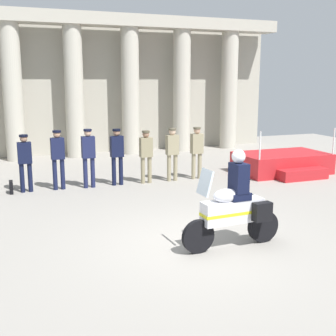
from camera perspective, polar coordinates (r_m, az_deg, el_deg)
The scene contains 12 objects.
ground_plane at distance 8.81m, azimuth 4.07°, elevation -9.67°, with size 28.00×28.00×0.00m, color gray.
colonnade_backdrop at distance 19.01m, azimuth -12.46°, elevation 11.37°, with size 18.58×1.61×5.97m.
reviewing_stand at distance 15.61m, azimuth 14.79°, elevation 0.58°, with size 3.05×2.36×1.59m.
officer_in_row_0 at distance 13.04m, azimuth -18.21°, elevation 1.19°, with size 0.39×0.24×1.66m.
officer_in_row_1 at distance 13.07m, azimuth -14.21°, elevation 1.67°, with size 0.39×0.24×1.75m.
officer_in_row_2 at distance 13.10m, azimuth -10.36°, elevation 1.89°, with size 0.39×0.24×1.76m.
officer_in_row_3 at distance 13.32m, azimuth -6.69°, elevation 2.07°, with size 0.39×0.24×1.73m.
officer_in_row_4 at distance 13.50m, azimuth -2.89°, elevation 2.05°, with size 0.39×0.24×1.65m.
officer_in_row_5 at distance 13.79m, azimuth 0.56°, elevation 2.36°, with size 0.39×0.24×1.69m.
officer_in_row_6 at distance 14.13m, azimuth 3.78°, elevation 2.55°, with size 0.39×0.24×1.69m.
motorcycle_with_rider at distance 8.43m, azimuth 8.83°, elevation -5.05°, with size 2.09×0.72×1.90m.
briefcase_on_ground at distance 13.17m, azimuth -19.82°, elevation -2.38°, with size 0.10×0.32×0.36m, color black.
Camera 1 is at (-3.46, -7.46, 3.16)m, focal length 46.62 mm.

